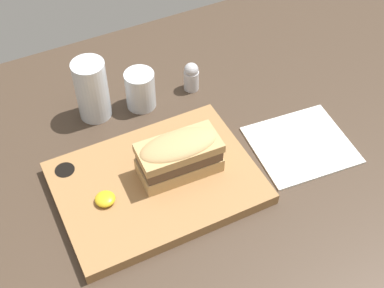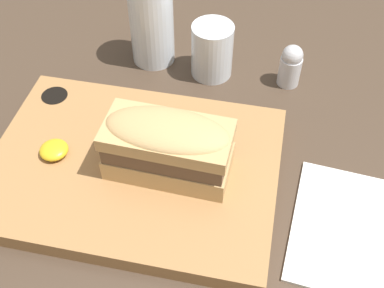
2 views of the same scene
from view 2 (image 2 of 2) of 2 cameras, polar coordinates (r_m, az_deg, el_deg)
dining_table at (r=60.05cm, az=0.92°, el=-5.43°), size 147.97×95.40×2.00cm
serving_board at (r=59.83cm, az=-7.00°, el=-2.81°), size 35.11×25.69×2.38cm
sandwich at (r=54.87cm, az=-2.80°, el=0.15°), size 14.75×7.51×7.91cm
mustard_dollop at (r=61.17cm, az=-16.04°, el=-0.67°), size 3.53×3.53×1.41cm
water_glass at (r=73.52cm, az=-4.76°, el=13.58°), size 6.51×6.51×12.98cm
wine_glass at (r=71.62cm, az=2.39°, el=10.82°), size 6.09×6.09×8.18cm
napkin at (r=58.74cm, az=20.83°, el=-10.15°), size 19.76×18.25×0.40cm
salt_shaker at (r=71.41cm, az=11.61°, el=9.14°), size 3.19×3.19×6.58cm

